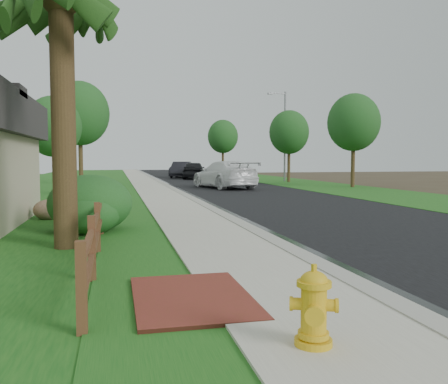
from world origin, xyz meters
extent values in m
plane|color=#3C2F20|center=(0.00, 0.00, 0.00)|extent=(120.00, 120.00, 0.00)
cube|color=black|center=(4.60, 35.00, 0.01)|extent=(8.00, 90.00, 0.02)
cube|color=#9C9B8E|center=(0.40, 35.00, 0.06)|extent=(0.40, 90.00, 0.12)
cube|color=black|center=(0.75, 35.00, 0.02)|extent=(0.50, 90.00, 0.00)
cube|color=#B0AB99|center=(-0.90, 35.00, 0.05)|extent=(2.20, 90.00, 0.10)
cube|color=#175016|center=(-2.80, 35.00, 0.03)|extent=(1.60, 90.00, 0.06)
cube|color=#175016|center=(-8.00, 35.00, 0.02)|extent=(9.00, 90.00, 0.04)
cube|color=#175016|center=(11.50, 35.00, 0.02)|extent=(6.00, 90.00, 0.04)
cube|color=brown|center=(-2.20, -1.00, 0.06)|extent=(1.60, 2.40, 0.11)
cube|color=#4C3019|center=(-3.60, -2.00, 0.55)|extent=(0.12, 0.12, 1.10)
cube|color=#4C3019|center=(-3.60, 0.40, 0.55)|extent=(0.12, 0.12, 1.10)
cube|color=#4C3019|center=(-3.60, 2.80, 0.55)|extent=(0.12, 0.12, 1.10)
cube|color=#4C3019|center=(-3.60, 5.20, 0.55)|extent=(0.12, 0.12, 1.10)
cube|color=#4C3019|center=(-3.60, 7.60, 0.55)|extent=(0.12, 0.12, 1.10)
cube|color=#4C3019|center=(-3.60, 10.00, 0.55)|extent=(0.12, 0.12, 1.10)
cube|color=#4C3019|center=(-3.60, 12.40, 0.55)|extent=(0.12, 0.12, 1.10)
cube|color=#4C3019|center=(-3.60, 14.80, 0.55)|extent=(0.12, 0.12, 1.10)
cube|color=#4C3019|center=(-3.60, -0.80, 0.45)|extent=(0.08, 2.35, 0.10)
cube|color=#4C3019|center=(-3.60, -0.80, 0.85)|extent=(0.08, 2.35, 0.10)
cube|color=#4C3019|center=(-3.60, 1.60, 0.45)|extent=(0.08, 2.35, 0.10)
cube|color=#4C3019|center=(-3.60, 1.60, 0.85)|extent=(0.08, 2.35, 0.10)
cube|color=#4C3019|center=(-3.60, 4.00, 0.45)|extent=(0.08, 2.35, 0.10)
cube|color=#4C3019|center=(-3.60, 4.00, 0.85)|extent=(0.08, 2.35, 0.10)
cube|color=#4C3019|center=(-3.60, 6.40, 0.45)|extent=(0.08, 2.35, 0.10)
cube|color=#4C3019|center=(-3.60, 6.40, 0.85)|extent=(0.08, 2.35, 0.10)
cube|color=#4C3019|center=(-3.60, 8.80, 0.45)|extent=(0.08, 2.35, 0.10)
cube|color=#4C3019|center=(-3.60, 8.80, 0.85)|extent=(0.08, 2.35, 0.10)
cube|color=#4C3019|center=(-3.60, 11.20, 0.45)|extent=(0.08, 2.35, 0.10)
cube|color=#4C3019|center=(-3.60, 11.20, 0.85)|extent=(0.08, 2.35, 0.10)
cube|color=#4C3019|center=(-3.60, 13.60, 0.45)|extent=(0.08, 2.35, 0.10)
cube|color=#4C3019|center=(-3.60, 13.60, 0.85)|extent=(0.08, 2.35, 0.10)
cylinder|color=#352615|center=(-4.30, 3.50, 2.75)|extent=(0.52, 0.52, 5.50)
cylinder|color=gold|center=(-1.26, -3.00, 0.13)|extent=(0.39, 0.39, 0.07)
cylinder|color=gold|center=(-1.26, -3.00, 0.44)|extent=(0.26, 0.26, 0.59)
cylinder|color=gold|center=(-1.26, -3.00, 0.21)|extent=(0.32, 0.32, 0.06)
cylinder|color=gold|center=(-1.26, -3.00, 0.74)|extent=(0.35, 0.35, 0.06)
ellipsoid|color=gold|center=(-1.26, -3.00, 0.76)|extent=(0.29, 0.29, 0.22)
cylinder|color=gold|center=(-1.26, -3.00, 0.90)|extent=(0.06, 0.06, 0.08)
cylinder|color=gold|center=(-1.32, -3.16, 0.48)|extent=(0.21, 0.19, 0.17)
cylinder|color=gold|center=(-1.44, -2.93, 0.52)|extent=(0.19, 0.18, 0.14)
cylinder|color=gold|center=(-1.08, -3.07, 0.52)|extent=(0.19, 0.18, 0.14)
imported|color=white|center=(4.02, 24.03, 0.94)|extent=(3.86, 6.74, 1.84)
imported|color=black|center=(4.39, 39.21, 0.89)|extent=(3.09, 5.43, 1.74)
imported|color=black|center=(3.65, 43.10, 0.87)|extent=(3.25, 5.47, 1.70)
cylinder|color=slate|center=(11.47, 32.52, 3.96)|extent=(0.16, 0.16, 7.92)
cube|color=slate|center=(10.78, 32.38, 7.74)|extent=(1.57, 0.41, 0.11)
cube|color=slate|center=(10.00, 32.23, 7.66)|extent=(0.51, 0.28, 0.16)
ellipsoid|color=brown|center=(-5.33, 8.85, 0.35)|extent=(1.17, 0.96, 0.69)
ellipsoid|color=#20491A|center=(-3.90, 5.93, 0.79)|extent=(2.91, 2.91, 1.58)
ellipsoid|color=#20491A|center=(-3.90, 5.46, 0.59)|extent=(1.83, 1.83, 1.18)
cylinder|color=#352615|center=(-6.62, 21.08, 1.68)|extent=(0.23, 0.23, 3.36)
ellipsoid|color=#20491A|center=(-6.62, 21.08, 3.84)|extent=(3.14, 3.14, 3.46)
cylinder|color=#352615|center=(13.00, 22.93, 1.99)|extent=(0.27, 0.27, 3.98)
ellipsoid|color=#20491A|center=(13.00, 22.93, 4.55)|extent=(3.64, 3.64, 4.00)
cylinder|color=#352615|center=(-5.77, 29.98, 2.37)|extent=(0.33, 0.33, 4.75)
ellipsoid|color=#20491A|center=(-5.77, 29.98, 5.42)|extent=(4.38, 4.38, 4.82)
cylinder|color=#352615|center=(11.26, 30.92, 1.87)|extent=(0.26, 0.26, 3.75)
ellipsoid|color=#20491A|center=(11.26, 30.92, 4.28)|extent=(3.39, 3.39, 3.73)
cylinder|color=#352615|center=(9.27, 47.71, 2.04)|extent=(0.28, 0.28, 4.08)
ellipsoid|color=#20491A|center=(9.27, 47.71, 4.67)|extent=(3.61, 3.61, 3.97)
camera|label=1|loc=(-3.21, -7.41, 2.00)|focal=38.00mm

